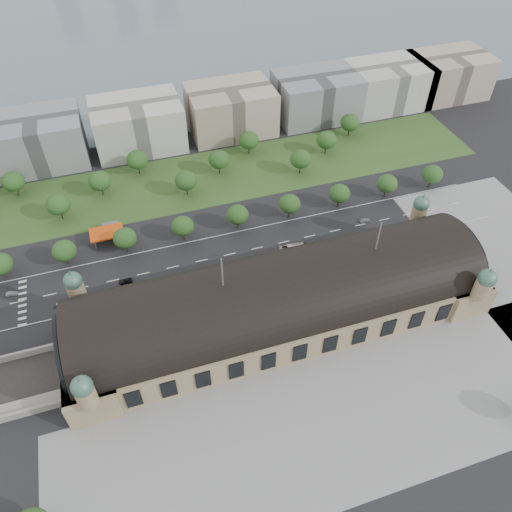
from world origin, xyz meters
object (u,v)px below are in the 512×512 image
object	(u,v)px
traffic_car_4	(296,251)
traffic_car_1	(12,294)
traffic_car_2	(126,281)
traffic_car_6	(416,216)
parked_car_1	(72,315)
parked_car_2	(141,298)
bus_east	(300,255)
petrol_station	(109,230)
traffic_car_5	(365,221)
parked_car_4	(197,285)
bus_mid	(293,248)
parked_car_0	(61,325)
bus_west	(270,263)
parked_car_5	(129,301)
parked_car_3	(99,308)
parked_car_6	(198,292)

from	to	relation	value
traffic_car_4	traffic_car_1	bearing A→B (deg)	-91.02
traffic_car_2	traffic_car_6	bearing A→B (deg)	91.39
parked_car_1	parked_car_2	size ratio (longest dim) A/B	0.82
parked_car_1	bus_east	world-z (taller)	bus_east
petrol_station	traffic_car_1	size ratio (longest dim) A/B	3.21
traffic_car_5	parked_car_4	size ratio (longest dim) A/B	1.05
petrol_station	parked_car_1	bearing A→B (deg)	-114.30
traffic_car_1	bus_mid	xyz separation A→B (m)	(111.56, -10.45, 0.89)
petrol_station	parked_car_0	size ratio (longest dim) A/B	2.98
traffic_car_4	bus_west	size ratio (longest dim) A/B	0.42
parked_car_0	bus_mid	distance (m)	94.90
parked_car_2	parked_car_4	xyz separation A→B (m)	(21.76, 0.00, -0.10)
traffic_car_1	parked_car_1	size ratio (longest dim) A/B	0.94
traffic_car_6	parked_car_5	world-z (taller)	parked_car_5
bus_west	bus_east	bearing A→B (deg)	-85.61
parked_car_3	parked_car_6	size ratio (longest dim) A/B	0.78
traffic_car_2	traffic_car_6	xyz separation A→B (m)	(129.78, -0.21, -0.09)
parked_car_6	bus_east	distance (m)	44.86
traffic_car_1	traffic_car_5	size ratio (longest dim) A/B	0.95
traffic_car_1	parked_car_2	bearing A→B (deg)	-104.74
parked_car_1	parked_car_6	distance (m)	47.02
petrol_station	parked_car_3	world-z (taller)	petrol_station
traffic_car_2	parked_car_2	size ratio (longest dim) A/B	0.93
traffic_car_6	bus_east	xyz separation A→B (m)	(-59.53, -8.36, 1.05)
parked_car_2	bus_east	distance (m)	65.67
bus_mid	parked_car_5	bearing A→B (deg)	100.81
petrol_station	parked_car_4	distance (m)	49.71
petrol_station	traffic_car_4	xyz separation A→B (m)	(72.41, -34.72, -2.18)
parked_car_6	bus_mid	xyz separation A→B (m)	(43.29, 11.00, 0.90)
parked_car_4	parked_car_6	world-z (taller)	parked_car_4
traffic_car_4	bus_east	distance (m)	3.72
parked_car_4	parked_car_5	world-z (taller)	parked_car_5
traffic_car_2	bus_east	size ratio (longest dim) A/B	0.43
traffic_car_1	traffic_car_6	distance (m)	172.40
bus_west	petrol_station	bearing A→B (deg)	61.71
parked_car_3	parked_car_6	bearing A→B (deg)	59.76
traffic_car_1	bus_mid	bearing A→B (deg)	-89.76
parked_car_0	bus_west	size ratio (longest dim) A/B	0.44
traffic_car_1	bus_mid	size ratio (longest dim) A/B	0.38
petrol_station	bus_east	size ratio (longest dim) A/B	1.16
parked_car_5	parked_car_6	xyz separation A→B (m)	(25.79, -4.00, -0.11)
traffic_car_1	traffic_car_2	size ratio (longest dim) A/B	0.83
traffic_car_1	parked_car_2	size ratio (longest dim) A/B	0.77
parked_car_4	parked_car_0	bearing A→B (deg)	-115.79
traffic_car_6	parked_car_2	distance (m)	125.59
traffic_car_1	bus_east	distance (m)	113.78
petrol_station	traffic_car_6	distance (m)	135.80
parked_car_0	bus_east	world-z (taller)	bus_east
traffic_car_1	traffic_car_2	world-z (taller)	traffic_car_2
bus_east	petrol_station	bearing A→B (deg)	62.32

